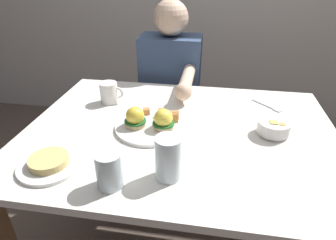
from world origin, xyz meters
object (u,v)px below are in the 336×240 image
Objects in this scene: coffee_mug at (109,92)px; fork at (268,106)px; eggs_benedict_plate at (150,122)px; water_glass_far at (109,172)px; dining_table at (179,152)px; fruit_bowl at (274,128)px; side_plate at (49,163)px; diner_person at (170,89)px; water_glass_near at (168,160)px.

coffee_mug is 0.72m from fork.
coffee_mug is at bearing 138.88° from eggs_benedict_plate.
water_glass_far reaches higher than fork.
eggs_benedict_plate is (-0.12, -0.01, 0.13)m from dining_table.
coffee_mug is (-0.70, 0.17, 0.02)m from fruit_bowl.
side_plate is at bearing -133.19° from eggs_benedict_plate.
fork is 0.80m from water_glass_far.
water_glass_far is (0.19, -0.54, -0.00)m from coffee_mug.
diner_person is at bearing 102.39° from dining_table.
fruit_bowl reaches higher than side_plate.
water_glass_near is 0.12× the size of diner_person.
water_glass_far is 0.10× the size of diner_person.
fork is at bearing 86.18° from fruit_bowl.
diner_person is (-0.13, 0.88, -0.15)m from water_glass_near.
water_glass_far reaches higher than fruit_bowl.
eggs_benedict_plate is 2.42× the size of coffee_mug.
diner_person reaches higher than fruit_bowl.
fruit_bowl is (0.46, 0.03, 0.00)m from eggs_benedict_plate.
water_glass_far is at bearing -12.90° from side_plate.
side_plate is at bearing -142.48° from dining_table.
dining_table is 0.62m from diner_person.
water_glass_near reaches higher than dining_table.
diner_person reaches higher than coffee_mug.
eggs_benedict_plate is 0.24× the size of diner_person.
fork is (0.02, 0.24, -0.03)m from fruit_bowl.
coffee_mug is 0.57m from water_glass_far.
side_plate is at bearing -143.31° from fork.
fruit_bowl is at bearing 35.73° from water_glass_far.
diner_person is (0.22, 0.41, -0.14)m from coffee_mug.
water_glass_near is (-0.37, -0.54, 0.06)m from fork.
fruit_bowl is 0.63m from water_glass_far.
diner_person reaches higher than side_plate.
coffee_mug is (-0.23, 0.20, 0.02)m from eggs_benedict_plate.
diner_person is at bearing 98.48° from water_glass_near.
side_plate is at bearing -156.60° from fruit_bowl.
coffee_mug is at bearing 126.36° from water_glass_near.
water_glass_far is at bearing -114.99° from dining_table.
coffee_mug is at bearing 150.84° from dining_table.
fruit_bowl is at bearing 40.74° from water_glass_near.
eggs_benedict_plate is at bearing -175.89° from fruit_bowl.
water_glass_far reaches higher than coffee_mug.
coffee_mug reaches higher than fork.
eggs_benedict_plate is at bearing 46.81° from side_plate.
fruit_bowl is 0.60× the size of side_plate.
coffee_mug is at bearing 109.44° from water_glass_far.
coffee_mug is 0.10× the size of diner_person.
dining_table is 10.77× the size of coffee_mug.
water_glass_near reaches higher than eggs_benedict_plate.
dining_table is at bearing -29.16° from coffee_mug.
dining_table is 0.49m from side_plate.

